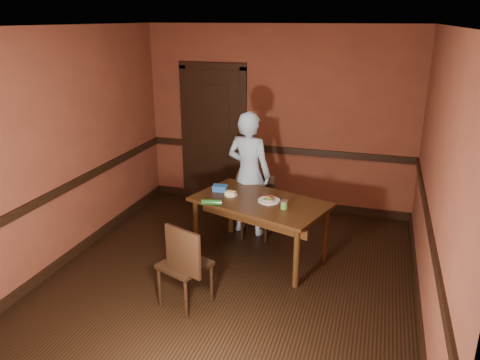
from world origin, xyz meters
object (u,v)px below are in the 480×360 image
Objects in this scene: cheese_saucer at (231,194)px; food_tub at (220,188)px; person at (249,174)px; sauce_jar at (284,205)px; chair_near at (185,263)px; dining_table at (260,229)px; sandwich_plate at (269,200)px; chair_far at (256,208)px.

cheese_saucer is 0.85× the size of food_tub.
cheese_saucer is (-0.06, -0.58, -0.08)m from person.
chair_near is at bearing -127.18° from sauce_jar.
sauce_jar is at bearing -8.67° from dining_table.
sandwich_plate is (0.43, -0.63, -0.08)m from person.
dining_table is at bearing -9.02° from cheese_saucer.
chair_far is at bearing -77.85° from chair_near.
food_tub is at bearing 159.72° from sauce_jar.
person is at bearing 83.67° from cheese_saucer.
chair_near is at bearing -91.66° from food_tub.
sauce_jar is at bearing -17.59° from cheese_saucer.
person is 0.54m from food_tub.
sandwich_plate is 2.69× the size of sauce_jar.
person is 0.76m from sandwich_plate.
chair_near is 3.54× the size of sandwich_plate.
chair_far is 0.48× the size of person.
dining_table is 0.55m from cheese_saucer.
food_tub is (-0.37, -0.38, 0.37)m from chair_far.
chair_near is at bearing -102.57° from chair_far.
person is 0.59m from cheese_saucer.
cheese_saucer is 0.20m from food_tub.
sandwich_plate is at bearing 141.36° from sauce_jar.
sauce_jar is at bearing -26.05° from food_tub.
chair_near is (-0.27, -1.73, 0.06)m from chair_far.
sandwich_plate is at bearing 134.94° from person.
chair_near is 0.56× the size of person.
chair_far is 3.08× the size of sandwich_plate.
chair_far is 0.46m from person.
food_tub is at bearing 149.64° from cheese_saucer.
food_tub is (-0.66, 0.15, 0.02)m from sandwich_plate.
chair_far is 8.27× the size of sauce_jar.
dining_table is at bearing 153.10° from sauce_jar.
cheese_saucer is at bearing 94.43° from person.
cheese_saucer is at bearing -116.14° from chair_far.
chair_near is at bearing -92.89° from dining_table.
sandwich_plate is (0.29, -0.53, 0.35)m from chair_far.
chair_near reaches higher than cheese_saucer.
sandwich_plate reaches higher than dining_table.
chair_near is at bearing -115.19° from sandwich_plate.
person reaches higher than sauce_jar.
person is (0.14, 1.83, 0.37)m from chair_near.
person is at bearing -73.23° from chair_near.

